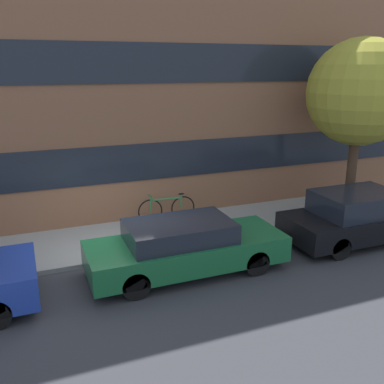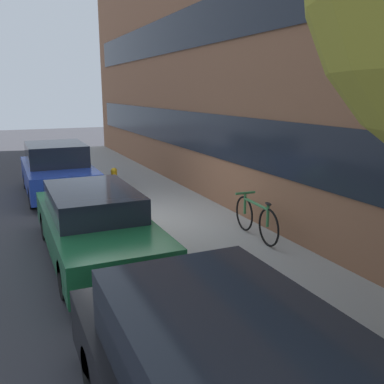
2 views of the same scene
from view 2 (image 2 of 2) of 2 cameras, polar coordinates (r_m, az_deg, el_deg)
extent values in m
plane|color=#333338|center=(9.69, -8.13, -4.81)|extent=(56.00, 56.00, 0.00)
cube|color=gray|center=(10.07, -1.11, -3.62)|extent=(28.00, 2.56, 0.12)
cube|color=brown|center=(10.51, 8.07, 20.14)|extent=(28.00, 0.90, 8.53)
cube|color=#1E232D|center=(10.25, 5.39, 7.00)|extent=(25.76, 0.04, 1.10)
cube|color=#1E232D|center=(10.33, 5.75, 22.71)|extent=(25.76, 0.04, 1.10)
cube|color=#1E3899|center=(13.12, -17.42, 2.04)|extent=(4.14, 1.81, 0.69)
cube|color=black|center=(13.18, -17.70, 4.90)|extent=(2.15, 1.60, 0.60)
cylinder|color=black|center=(12.05, -12.74, 0.05)|extent=(0.59, 0.18, 0.59)
cylinder|color=black|center=(11.85, -20.48, -0.68)|extent=(0.59, 0.18, 0.59)
cylinder|color=black|center=(14.53, -14.77, 2.17)|extent=(0.59, 0.18, 0.59)
cylinder|color=black|center=(14.37, -21.20, 1.59)|extent=(0.59, 0.18, 0.59)
cube|color=#195B33|center=(8.00, -12.71, -5.00)|extent=(4.56, 1.66, 0.60)
cube|color=black|center=(8.03, -13.16, -1.11)|extent=(2.37, 1.46, 0.44)
cylinder|color=black|center=(6.97, -4.17, -9.43)|extent=(0.60, 0.18, 0.60)
cylinder|color=black|center=(6.66, -16.48, -11.08)|extent=(0.60, 0.18, 0.60)
cylinder|color=black|center=(9.53, -9.98, -3.30)|extent=(0.60, 0.18, 0.60)
cylinder|color=black|center=(9.31, -18.89, -4.23)|extent=(0.60, 0.18, 0.60)
cube|color=black|center=(3.48, 4.19, -19.38)|extent=(2.24, 1.54, 0.58)
cylinder|color=black|center=(5.11, 5.78, -18.71)|extent=(0.57, 0.18, 0.57)
cylinder|color=black|center=(4.65, -12.80, -22.57)|extent=(0.57, 0.18, 0.57)
cylinder|color=gold|center=(12.97, -10.27, 0.38)|extent=(0.26, 0.26, 0.04)
cylinder|color=gold|center=(12.92, -10.32, 1.54)|extent=(0.18, 0.18, 0.50)
sphere|color=gold|center=(12.86, -10.37, 2.79)|extent=(0.19, 0.19, 0.19)
cylinder|color=gold|center=(13.06, -10.50, 1.89)|extent=(0.15, 0.07, 0.07)
cylinder|color=gold|center=(12.75, -10.15, 1.62)|extent=(0.15, 0.07, 0.07)
torus|color=black|center=(9.05, 6.98, -2.86)|extent=(0.74, 0.09, 0.74)
torus|color=black|center=(8.21, 10.18, -4.67)|extent=(0.74, 0.09, 0.74)
cylinder|color=#33723F|center=(8.54, 8.58, -1.60)|extent=(0.96, 0.12, 0.06)
cylinder|color=#33723F|center=(8.19, 10.06, -3.18)|extent=(0.06, 0.06, 0.42)
cylinder|color=#33723F|center=(8.98, 7.08, -1.61)|extent=(0.06, 0.06, 0.42)
ellipsoid|color=black|center=(8.12, 10.13, -1.57)|extent=(0.20, 0.09, 0.05)
cylinder|color=#33723F|center=(8.92, 7.12, -0.13)|extent=(0.08, 0.44, 0.05)
camera|label=1|loc=(12.94, -59.39, 14.32)|focal=40.00mm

